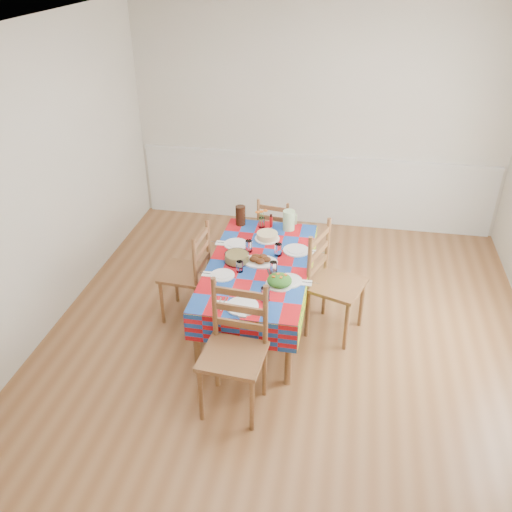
{
  "coord_description": "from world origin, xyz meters",
  "views": [
    {
      "loc": [
        0.43,
        -3.91,
        3.25
      ],
      "look_at": [
        -0.32,
        0.15,
        0.8
      ],
      "focal_mm": 38.0,
      "sensor_mm": 36.0,
      "label": 1
    }
  ],
  "objects": [
    {
      "name": "setting_left_far",
      "position": [
        -0.54,
        0.51,
        0.69
      ],
      "size": [
        0.43,
        0.26,
        0.11
      ],
      "rotation": [
        0.0,
        0.0,
        1.57
      ],
      "color": "white",
      "rests_on": "dining_table"
    },
    {
      "name": "pasta_bowl",
      "position": [
        -0.52,
        0.24,
        0.71
      ],
      "size": [
        0.23,
        0.23,
        0.08
      ],
      "color": "white",
      "rests_on": "dining_table"
    },
    {
      "name": "setting_right_near",
      "position": [
        -0.05,
        0.04,
        0.69
      ],
      "size": [
        0.45,
        0.26,
        0.11
      ],
      "rotation": [
        0.0,
        0.0,
        -1.57
      ],
      "color": "white",
      "rests_on": "dining_table"
    },
    {
      "name": "flower_vase",
      "position": [
        -0.41,
        0.95,
        0.75
      ],
      "size": [
        0.13,
        0.11,
        0.2
      ],
      "color": "white",
      "rests_on": "dining_table"
    },
    {
      "name": "chair_far",
      "position": [
        -0.32,
        1.32,
        0.42
      ],
      "size": [
        0.42,
        0.41,
        0.85
      ],
      "rotation": [
        0.0,
        0.0,
        3.0
      ],
      "color": "brown",
      "rests_on": "room"
    },
    {
      "name": "hot_sauce",
      "position": [
        -0.32,
        0.99,
        0.74
      ],
      "size": [
        0.03,
        0.03,
        0.14
      ],
      "primitive_type": "cylinder",
      "color": "red",
      "rests_on": "dining_table"
    },
    {
      "name": "room",
      "position": [
        0.0,
        0.0,
        1.35
      ],
      "size": [
        4.58,
        5.08,
        2.78
      ],
      "color": "brown",
      "rests_on": "ground"
    },
    {
      "name": "setting_left_near",
      "position": [
        -0.55,
        0.02,
        0.69
      ],
      "size": [
        0.39,
        0.23,
        0.1
      ],
      "rotation": [
        0.0,
        0.0,
        1.57
      ],
      "color": "white",
      "rests_on": "dining_table"
    },
    {
      "name": "setting_near_head",
      "position": [
        -0.27,
        -0.4,
        0.7
      ],
      "size": [
        0.43,
        0.29,
        0.13
      ],
      "color": "white",
      "rests_on": "dining_table"
    },
    {
      "name": "setting_right_far",
      "position": [
        -0.05,
        0.49,
        0.7
      ],
      "size": [
        0.47,
        0.27,
        0.12
      ],
      "rotation": [
        0.0,
        0.0,
        -1.57
      ],
      "color": "white",
      "rests_on": "dining_table"
    },
    {
      "name": "chair_near",
      "position": [
        -0.31,
        -0.82,
        0.52
      ],
      "size": [
        0.5,
        0.48,
        1.06
      ],
      "rotation": [
        0.0,
        0.0,
        -0.08
      ],
      "color": "brown",
      "rests_on": "room"
    },
    {
      "name": "wainscot",
      "position": [
        0.0,
        2.48,
        0.49
      ],
      "size": [
        4.41,
        0.06,
        0.92
      ],
      "color": "silver",
      "rests_on": "room"
    },
    {
      "name": "tea_pitcher",
      "position": [
        -0.64,
        0.98,
        0.77
      ],
      "size": [
        0.1,
        0.1,
        0.2
      ],
      "primitive_type": "cylinder",
      "color": "black",
      "rests_on": "dining_table"
    },
    {
      "name": "chair_left",
      "position": [
        -0.99,
        0.24,
        0.48
      ],
      "size": [
        0.44,
        0.46,
        0.98
      ],
      "rotation": [
        0.0,
        0.0,
        -1.64
      ],
      "color": "brown",
      "rests_on": "room"
    },
    {
      "name": "salad_platter",
      "position": [
        -0.08,
        -0.07,
        0.71
      ],
      "size": [
        0.24,
        0.24,
        0.1
      ],
      "color": "white",
      "rests_on": "dining_table"
    },
    {
      "name": "green_pitcher",
      "position": [
        -0.13,
        0.96,
        0.77
      ],
      "size": [
        0.12,
        0.12,
        0.21
      ],
      "primitive_type": "cylinder",
      "color": "#A9D899",
      "rests_on": "dining_table"
    },
    {
      "name": "dining_table",
      "position": [
        -0.31,
        0.25,
        0.6
      ],
      "size": [
        0.92,
        1.72,
        0.67
      ],
      "color": "brown",
      "rests_on": "room"
    },
    {
      "name": "cake",
      "position": [
        -0.31,
        0.72,
        0.7
      ],
      "size": [
        0.25,
        0.25,
        0.07
      ],
      "color": "white",
      "rests_on": "dining_table"
    },
    {
      "name": "name_card",
      "position": [
        -0.3,
        -0.58,
        0.68
      ],
      "size": [
        0.06,
        0.02,
        0.01
      ],
      "primitive_type": "cube",
      "color": "white",
      "rests_on": "dining_table"
    },
    {
      "name": "chair_right",
      "position": [
        0.36,
        0.26,
        0.52
      ],
      "size": [
        0.57,
        0.59,
        1.06
      ],
      "rotation": [
        0.0,
        0.0,
        1.24
      ],
      "color": "brown",
      "rests_on": "room"
    },
    {
      "name": "serving_utensils",
      "position": [
        -0.19,
        0.13,
        0.67
      ],
      "size": [
        0.11,
        0.24,
        0.01
      ],
      "color": "black",
      "rests_on": "dining_table"
    },
    {
      "name": "meat_platter",
      "position": [
        -0.31,
        0.27,
        0.69
      ],
      "size": [
        0.33,
        0.24,
        0.06
      ],
      "color": "white",
      "rests_on": "dining_table"
    }
  ]
}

